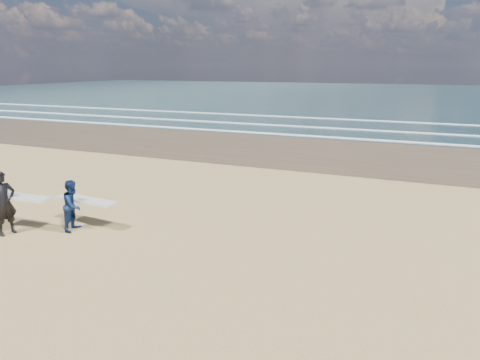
% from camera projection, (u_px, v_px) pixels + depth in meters
% --- Properties ---
extents(surfer_near, '(2.23, 1.07, 2.00)m').
position_uv_depth(surfer_near, '(6.00, 202.00, 13.03)').
color(surfer_near, black).
rests_on(surfer_near, ground).
extents(surfer_far, '(2.24, 1.14, 1.63)m').
position_uv_depth(surfer_far, '(75.00, 205.00, 13.43)').
color(surfer_far, '#0C1C43').
rests_on(surfer_far, ground).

